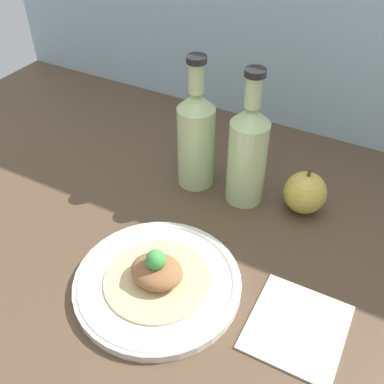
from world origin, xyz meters
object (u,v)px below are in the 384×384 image
at_px(plated_food, 157,273).
at_px(apple, 305,193).
at_px(cider_bottle_left, 196,136).
at_px(plate, 158,282).
at_px(cider_bottle_right, 248,152).

xyz_separation_m(plated_food, apple, (0.15, 0.31, 0.01)).
distance_m(cider_bottle_left, apple, 0.25).
bearing_deg(cider_bottle_left, apple, 5.64).
bearing_deg(plated_food, plate, 0.00).
distance_m(plate, cider_bottle_right, 0.31).
bearing_deg(cider_bottle_right, plate, -96.83).
height_order(cider_bottle_left, cider_bottle_right, same).
bearing_deg(plated_food, apple, 63.52).
bearing_deg(apple, cider_bottle_left, -174.36).
bearing_deg(plate, cider_bottle_left, 105.61).
height_order(plate, cider_bottle_left, cider_bottle_left).
bearing_deg(cider_bottle_left, plate, -74.39).
relative_size(cider_bottle_left, apple, 2.81).
distance_m(plated_food, cider_bottle_left, 0.31).
height_order(plate, apple, apple).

